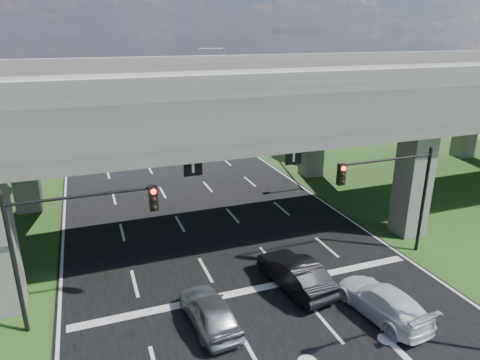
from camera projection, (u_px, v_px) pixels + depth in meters
ground at (288, 335)px, 17.40m from camera, size 160.00×160.00×0.00m
road at (216, 233)px, 26.25m from camera, size 18.00×120.00×0.03m
overpass at (203, 99)px, 25.42m from camera, size 80.00×15.00×10.00m
signal_right at (394, 185)px, 22.07m from camera, size 5.76×0.54×6.00m
signal_left at (71, 232)px, 16.95m from camera, size 5.76×0.54×6.00m
streetlight_far at (274, 97)px, 40.03m from camera, size 3.38×0.25×10.00m
streetlight_beyond at (221, 80)px, 54.21m from camera, size 3.38×0.25×10.00m
tree_left_far at (23, 92)px, 48.68m from camera, size 4.80×4.80×8.32m
tree_right_near at (283, 104)px, 44.99m from camera, size 4.20×4.20×7.28m
tree_right_mid at (277, 95)px, 53.16m from camera, size 3.91×3.90×6.76m
tree_right_far at (226, 84)px, 58.73m from camera, size 4.50×4.50×7.80m
car_silver at (210, 311)px, 17.74m from camera, size 2.00×4.24×1.40m
car_dark at (295, 273)px, 20.38m from camera, size 2.22×4.83×1.53m
car_white at (382, 301)px, 18.41m from camera, size 2.49×4.88×1.36m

